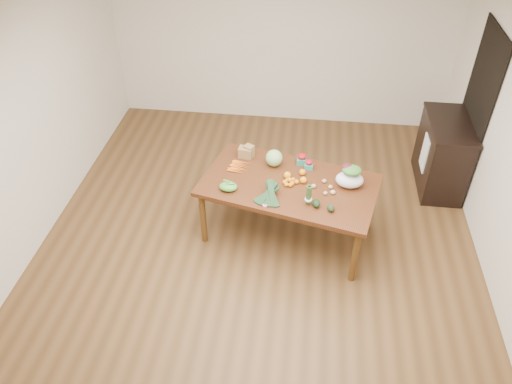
# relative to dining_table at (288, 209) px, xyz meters

# --- Properties ---
(floor) EXTENTS (6.00, 6.00, 0.00)m
(floor) POSITION_rel_dining_table_xyz_m (-0.32, -0.31, -0.38)
(floor) COLOR brown
(floor) RESTS_ON ground
(ceiling) EXTENTS (5.00, 6.00, 0.02)m
(ceiling) POSITION_rel_dining_table_xyz_m (-0.32, -0.31, 2.33)
(ceiling) COLOR white
(ceiling) RESTS_ON room_walls
(room_walls) EXTENTS (5.02, 6.02, 2.70)m
(room_walls) POSITION_rel_dining_table_xyz_m (-0.32, -0.31, 0.97)
(room_walls) COLOR silver
(room_walls) RESTS_ON floor
(dining_table) EXTENTS (2.08, 1.46, 0.75)m
(dining_table) POSITION_rel_dining_table_xyz_m (0.00, 0.00, 0.00)
(dining_table) COLOR #512A13
(dining_table) RESTS_ON floor
(doorway_dark) EXTENTS (0.02, 1.00, 2.10)m
(doorway_dark) POSITION_rel_dining_table_xyz_m (2.16, 1.29, 0.68)
(doorway_dark) COLOR black
(doorway_dark) RESTS_ON floor
(cabinet) EXTENTS (0.52, 1.02, 0.94)m
(cabinet) POSITION_rel_dining_table_xyz_m (1.90, 1.21, 0.10)
(cabinet) COLOR black
(cabinet) RESTS_ON floor
(dish_towel) EXTENTS (0.02, 0.28, 0.45)m
(dish_towel) POSITION_rel_dining_table_xyz_m (1.64, 1.09, 0.18)
(dish_towel) COLOR white
(dish_towel) RESTS_ON cabinet
(paper_bag) EXTENTS (0.25, 0.22, 0.15)m
(paper_bag) POSITION_rel_dining_table_xyz_m (-0.55, 0.45, 0.45)
(paper_bag) COLOR olive
(paper_bag) RESTS_ON dining_table
(cabbage) EXTENTS (0.19, 0.19, 0.19)m
(cabbage) POSITION_rel_dining_table_xyz_m (-0.20, 0.32, 0.47)
(cabbage) COLOR #A1C571
(cabbage) RESTS_ON dining_table
(strawberry_basket_a) EXTENTS (0.13, 0.13, 0.10)m
(strawberry_basket_a) POSITION_rel_dining_table_xyz_m (0.11, 0.40, 0.43)
(strawberry_basket_a) COLOR #AC0B0E
(strawberry_basket_a) RESTS_ON dining_table
(strawberry_basket_b) EXTENTS (0.11, 0.11, 0.09)m
(strawberry_basket_b) POSITION_rel_dining_table_xyz_m (0.20, 0.31, 0.42)
(strawberry_basket_b) COLOR #B90C1F
(strawberry_basket_b) RESTS_ON dining_table
(orange_a) EXTENTS (0.08, 0.08, 0.08)m
(orange_a) POSITION_rel_dining_table_xyz_m (-0.03, 0.09, 0.42)
(orange_a) COLOR orange
(orange_a) RESTS_ON dining_table
(orange_b) EXTENTS (0.07, 0.07, 0.07)m
(orange_b) POSITION_rel_dining_table_xyz_m (0.13, 0.17, 0.41)
(orange_b) COLOR #FFA60F
(orange_b) RESTS_ON dining_table
(orange_c) EXTENTS (0.08, 0.08, 0.08)m
(orange_c) POSITION_rel_dining_table_xyz_m (0.15, 0.03, 0.41)
(orange_c) COLOR #FF9D0F
(orange_c) RESTS_ON dining_table
(mandarin_cluster) EXTENTS (0.22, 0.22, 0.08)m
(mandarin_cluster) POSITION_rel_dining_table_xyz_m (0.00, -0.01, 0.42)
(mandarin_cluster) COLOR orange
(mandarin_cluster) RESTS_ON dining_table
(carrots) EXTENTS (0.27, 0.29, 0.03)m
(carrots) POSITION_rel_dining_table_xyz_m (-0.59, 0.22, 0.39)
(carrots) COLOR #F75614
(carrots) RESTS_ON dining_table
(snap_pea_bag) EXTENTS (0.20, 0.15, 0.09)m
(snap_pea_bag) POSITION_rel_dining_table_xyz_m (-0.65, -0.19, 0.42)
(snap_pea_bag) COLOR green
(snap_pea_bag) RESTS_ON dining_table
(kale_bunch) EXTENTS (0.40, 0.46, 0.16)m
(kale_bunch) POSITION_rel_dining_table_xyz_m (-0.20, -0.33, 0.45)
(kale_bunch) COLOR black
(kale_bunch) RESTS_ON dining_table
(asparagus_bundle) EXTENTS (0.10, 0.13, 0.26)m
(asparagus_bundle) POSITION_rel_dining_table_xyz_m (0.22, -0.33, 0.50)
(asparagus_bundle) COLOR #3B6C31
(asparagus_bundle) RESTS_ON dining_table
(potato_a) EXTENTS (0.05, 0.05, 0.04)m
(potato_a) POSITION_rel_dining_table_xyz_m (0.26, -0.04, 0.40)
(potato_a) COLOR tan
(potato_a) RESTS_ON dining_table
(potato_b) EXTENTS (0.05, 0.04, 0.04)m
(potato_b) POSITION_rel_dining_table_xyz_m (0.39, -0.15, 0.39)
(potato_b) COLOR tan
(potato_b) RESTS_ON dining_table
(potato_c) EXTENTS (0.05, 0.04, 0.04)m
(potato_c) POSITION_rel_dining_table_xyz_m (0.45, -0.04, 0.40)
(potato_c) COLOR tan
(potato_c) RESTS_ON dining_table
(potato_d) EXTENTS (0.05, 0.05, 0.04)m
(potato_d) POSITION_rel_dining_table_xyz_m (0.38, 0.06, 0.40)
(potato_d) COLOR tan
(potato_d) RESTS_ON dining_table
(potato_e) EXTENTS (0.06, 0.05, 0.05)m
(potato_e) POSITION_rel_dining_table_xyz_m (0.47, -0.13, 0.40)
(potato_e) COLOR #D9BD7D
(potato_e) RESTS_ON dining_table
(avocado_a) EXTENTS (0.11, 0.13, 0.08)m
(avocado_a) POSITION_rel_dining_table_xyz_m (0.30, -0.35, 0.41)
(avocado_a) COLOR black
(avocado_a) RESTS_ON dining_table
(avocado_b) EXTENTS (0.10, 0.12, 0.07)m
(avocado_b) POSITION_rel_dining_table_xyz_m (0.45, -0.40, 0.41)
(avocado_b) COLOR black
(avocado_b) RESTS_ON dining_table
(salad_bag) EXTENTS (0.35, 0.29, 0.23)m
(salad_bag) POSITION_rel_dining_table_xyz_m (0.64, 0.03, 0.49)
(salad_bag) COLOR white
(salad_bag) RESTS_ON dining_table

